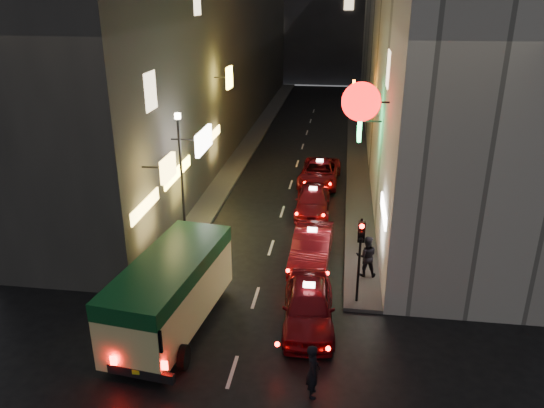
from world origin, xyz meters
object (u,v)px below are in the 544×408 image
at_px(minibus, 171,286).
at_px(lamp_post, 181,170).
at_px(traffic_light, 361,244).
at_px(taxi_near, 309,303).
at_px(pedestrian_crossing, 313,368).

distance_m(minibus, lamp_post, 7.36).
bearing_deg(lamp_post, traffic_light, -28.91).
bearing_deg(taxi_near, pedestrian_crossing, -83.74).
height_order(taxi_near, lamp_post, lamp_post).
distance_m(minibus, pedestrian_crossing, 5.96).
height_order(minibus, pedestrian_crossing, minibus).
relative_size(minibus, traffic_light, 1.93).
relative_size(pedestrian_crossing, traffic_light, 0.57).
distance_m(pedestrian_crossing, lamp_post, 12.15).
height_order(traffic_light, lamp_post, lamp_post).
height_order(minibus, taxi_near, minibus).
bearing_deg(traffic_light, taxi_near, -140.18).
relative_size(traffic_light, lamp_post, 0.56).
relative_size(minibus, pedestrian_crossing, 3.38).
bearing_deg(lamp_post, pedestrian_crossing, -54.81).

